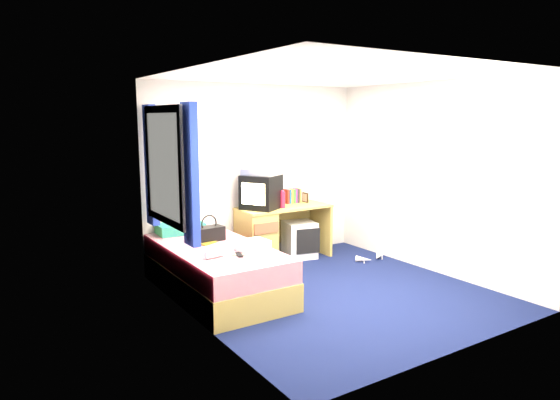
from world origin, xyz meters
TOP-DOWN VIEW (x-y plane):
  - ground at (0.00, 0.00)m, footprint 3.40×3.40m
  - room_shell at (0.00, 0.00)m, footprint 3.40×3.40m
  - bed at (-1.10, 0.70)m, footprint 1.01×2.00m
  - pillow at (-1.18, 1.52)m, footprint 0.58×0.39m
  - desk at (0.01, 1.44)m, footprint 1.30×0.55m
  - storage_cube at (0.53, 1.40)m, footprint 0.49×0.49m
  - crt_tv at (-0.07, 1.44)m, footprint 0.59×0.60m
  - vcr at (-0.07, 1.44)m, footprint 0.51×0.55m
  - book_row at (0.54, 1.60)m, footprint 0.24×0.13m
  - picture_frame at (0.72, 1.53)m, footprint 0.03×0.12m
  - pink_water_bottle at (0.20, 1.32)m, footprint 0.07×0.07m
  - aerosol_can at (0.20, 1.46)m, footprint 0.06×0.06m
  - handbag at (-1.05, 0.96)m, footprint 0.35×0.22m
  - towel at (-0.82, 0.34)m, footprint 0.33×0.28m
  - magazine at (-1.16, 0.93)m, footprint 0.31×0.34m
  - water_bottle at (-1.31, 0.28)m, footprint 0.21×0.09m
  - colour_swatch_fan at (-1.02, 0.22)m, footprint 0.22×0.16m
  - remote_control at (-1.06, 0.21)m, footprint 0.09×0.17m
  - window_assembly at (-1.55, 0.90)m, footprint 0.11×1.42m
  - white_heels at (1.25, 0.70)m, footprint 0.47×0.23m

SIDE VIEW (x-z plane):
  - ground at x=0.00m, z-range 0.00..0.00m
  - white_heels at x=1.25m, z-range -0.01..0.09m
  - storage_cube at x=0.53m, z-range 0.00..0.51m
  - bed at x=-1.10m, z-range 0.00..0.54m
  - desk at x=0.01m, z-range 0.03..0.78m
  - colour_swatch_fan at x=-1.02m, z-range 0.54..0.55m
  - magazine at x=-1.16m, z-range 0.54..0.55m
  - remote_control at x=-1.06m, z-range 0.54..0.56m
  - water_bottle at x=-1.31m, z-range 0.54..0.61m
  - towel at x=-0.82m, z-range 0.54..0.64m
  - pillow at x=-1.18m, z-range 0.54..0.66m
  - handbag at x=-1.05m, z-range 0.48..0.78m
  - picture_frame at x=0.72m, z-range 0.75..0.89m
  - aerosol_can at x=0.20m, z-range 0.75..0.93m
  - book_row at x=0.54m, z-range 0.75..0.95m
  - pink_water_bottle at x=0.20m, z-range 0.75..0.97m
  - crt_tv at x=-0.07m, z-range 0.75..1.20m
  - vcr at x=-0.07m, z-range 1.20..1.29m
  - window_assembly at x=-1.55m, z-range 0.72..2.12m
  - room_shell at x=0.00m, z-range -0.25..3.15m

